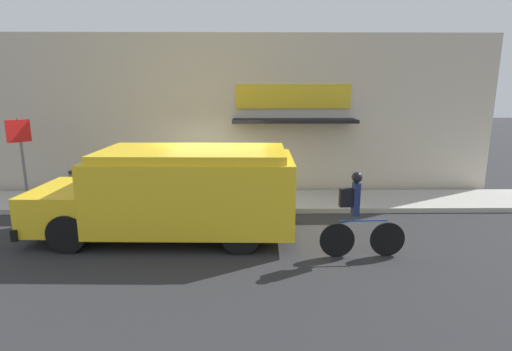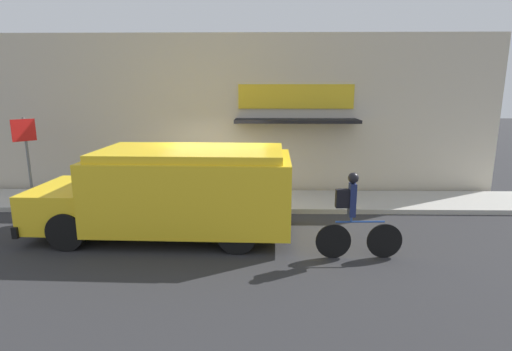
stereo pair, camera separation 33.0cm
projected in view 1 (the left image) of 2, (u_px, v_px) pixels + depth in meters
The scene contains 7 objects.
ground_plane at pixel (218, 214), 10.74m from camera, with size 70.00×70.00×0.00m, color #2B2B2D.
sidewalk at pixel (221, 201), 11.71m from camera, with size 28.00×2.02×0.14m.
storefront at pixel (225, 116), 12.44m from camera, with size 16.96×1.05×4.94m.
school_bus at pixel (177, 191), 8.96m from camera, with size 5.81×2.84×2.00m.
cyclist at pixel (358, 218), 7.86m from camera, with size 1.72×0.21×1.74m.
stop_sign_post at pixel (21, 147), 10.76m from camera, with size 0.45×0.45×2.41m.
trash_bin at pixel (80, 184), 11.92m from camera, with size 0.61×0.61×0.77m.
Camera 1 is at (0.88, -10.28, 3.32)m, focal length 28.00 mm.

